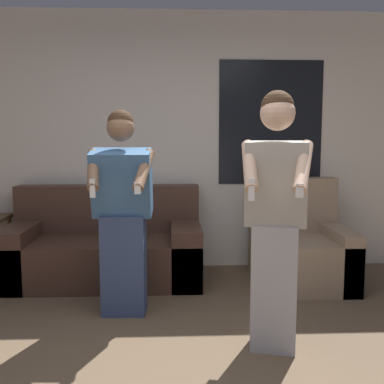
% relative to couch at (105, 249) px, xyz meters
% --- Properties ---
extents(wall_back, '(5.67, 0.07, 2.70)m').
position_rel_couch_xyz_m(wall_back, '(0.68, 0.47, 1.05)').
color(wall_back, silver).
rests_on(wall_back, ground_plane).
extents(couch, '(1.86, 0.88, 0.91)m').
position_rel_couch_xyz_m(couch, '(0.00, 0.00, 0.00)').
color(couch, '#472D23').
rests_on(couch, ground_plane).
extents(armchair, '(0.86, 0.88, 0.99)m').
position_rel_couch_xyz_m(armchair, '(1.88, -0.18, 0.01)').
color(armchair, '#937A60').
rests_on(armchair, ground_plane).
extents(person_left, '(0.51, 0.52, 1.60)m').
position_rel_couch_xyz_m(person_left, '(0.28, -0.89, 0.49)').
color(person_left, '#384770').
rests_on(person_left, ground_plane).
extents(person_right, '(0.47, 0.53, 1.68)m').
position_rel_couch_xyz_m(person_right, '(1.32, -1.53, 0.56)').
color(person_right, '#B2B2B7').
rests_on(person_right, ground_plane).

